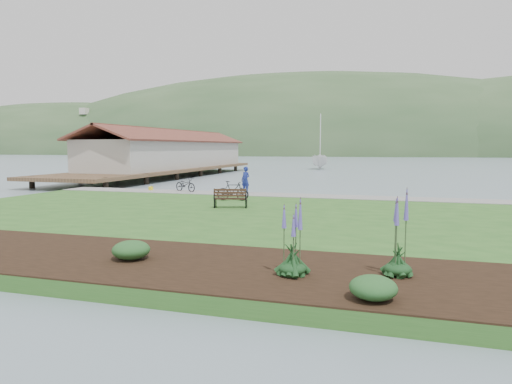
{
  "coord_description": "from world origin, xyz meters",
  "views": [
    {
      "loc": [
        4.81,
        -20.12,
        3.34
      ],
      "look_at": [
        -1.22,
        -0.34,
        1.3
      ],
      "focal_mm": 32.0,
      "sensor_mm": 36.0,
      "label": 1
    }
  ],
  "objects_px": {
    "sailboat": "(320,169)",
    "park_bench": "(230,198)",
    "person": "(246,178)",
    "bicycle_a": "(185,185)"
  },
  "relations": [
    {
      "from": "park_bench",
      "to": "sailboat",
      "type": "distance_m",
      "value": 48.3
    },
    {
      "from": "sailboat",
      "to": "park_bench",
      "type": "bearing_deg",
      "value": -91.57
    },
    {
      "from": "bicycle_a",
      "to": "sailboat",
      "type": "height_order",
      "value": "sailboat"
    },
    {
      "from": "person",
      "to": "sailboat",
      "type": "relative_size",
      "value": 0.08
    },
    {
      "from": "person",
      "to": "bicycle_a",
      "type": "xyz_separation_m",
      "value": [
        -4.11,
        -0.23,
        -0.53
      ]
    },
    {
      "from": "park_bench",
      "to": "person",
      "type": "bearing_deg",
      "value": 88.67
    },
    {
      "from": "person",
      "to": "bicycle_a",
      "type": "height_order",
      "value": "person"
    },
    {
      "from": "park_bench",
      "to": "person",
      "type": "relative_size",
      "value": 0.84
    },
    {
      "from": "park_bench",
      "to": "person",
      "type": "height_order",
      "value": "person"
    },
    {
      "from": "bicycle_a",
      "to": "sailboat",
      "type": "bearing_deg",
      "value": 19.14
    }
  ]
}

